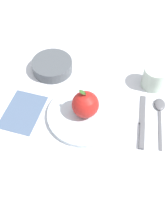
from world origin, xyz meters
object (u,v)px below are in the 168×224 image
Objects in this scene: dinner_plate at (84,114)px; cup at (155,77)px; side_bowl at (52,65)px; spoon at (160,110)px; apple at (85,104)px; knife at (142,126)px; linen_napkin at (23,112)px.

cup is at bearing -120.53° from dinner_plate.
side_bowl reaches higher than spoon.
apple is 0.48× the size of knife.
linen_napkin is at bearing 26.07° from dinner_plate.
apple is at bearing 34.37° from spoon.
knife is (-0.04, 0.17, -0.04)m from cup.
spoon is at bearing -177.16° from side_bowl.
linen_napkin is at bearing 26.72° from apple.
cup is at bearing -120.48° from apple.
spoon is (-0.39, -0.02, -0.02)m from side_bowl.
knife is 1.27× the size of linen_napkin.
knife is at bearing -163.61° from apple.
dinner_plate is at bearing -153.93° from linen_napkin.
apple is 0.66× the size of side_bowl.
side_bowl reaches higher than linen_napkin.
linen_napkin is (-0.02, 0.20, -0.02)m from side_bowl.
spoon is at bearing -149.11° from linen_napkin.
dinner_plate reaches higher than linen_napkin.
dinner_plate is at bearing 59.47° from cup.
dinner_plate is 0.05m from apple.
dinner_plate is at bearing 149.49° from side_bowl.
apple is 0.18m from knife.
linen_napkin is (0.17, 0.09, -0.05)m from apple.
cup is (-0.13, -0.23, 0.03)m from dinner_plate.
side_bowl is at bearing 2.84° from spoon.
apple is 0.60× the size of linen_napkin.
cup reaches higher than linen_napkin.
apple reaches higher than cup.
side_bowl reaches higher than dinner_plate.
dinner_plate is at bearing 56.44° from apple.
side_bowl is 0.39m from spoon.
apple is 1.21× the size of cup.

